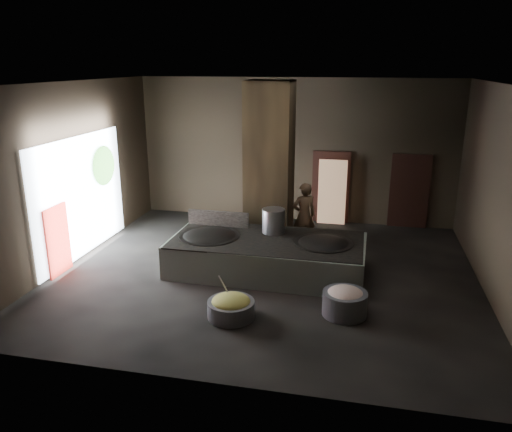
% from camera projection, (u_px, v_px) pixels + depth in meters
% --- Properties ---
extents(floor, '(10.00, 9.00, 0.10)m').
position_uv_depth(floor, '(266.00, 274.00, 12.24)').
color(floor, black).
rests_on(floor, ground).
extents(ceiling, '(10.00, 9.00, 0.10)m').
position_uv_depth(ceiling, '(267.00, 81.00, 10.88)').
color(ceiling, black).
rests_on(ceiling, back_wall).
extents(back_wall, '(10.00, 0.10, 4.50)m').
position_uv_depth(back_wall, '(294.00, 151.00, 15.80)').
color(back_wall, black).
rests_on(back_wall, ground).
extents(front_wall, '(10.00, 0.10, 4.50)m').
position_uv_depth(front_wall, '(207.00, 254.00, 7.31)').
color(front_wall, black).
rests_on(front_wall, ground).
extents(left_wall, '(0.10, 9.00, 4.50)m').
position_uv_depth(left_wall, '(71.00, 173.00, 12.59)').
color(left_wall, black).
rests_on(left_wall, ground).
extents(right_wall, '(0.10, 9.00, 4.50)m').
position_uv_depth(right_wall, '(501.00, 195.00, 10.53)').
color(right_wall, black).
rests_on(right_wall, ground).
extents(pillar, '(1.20, 1.20, 4.50)m').
position_uv_depth(pillar, '(269.00, 167.00, 13.39)').
color(pillar, black).
rests_on(pillar, ground).
extents(hearth_platform, '(4.72, 2.32, 0.81)m').
position_uv_depth(hearth_platform, '(267.00, 256.00, 12.20)').
color(hearth_platform, '#ABBBA8').
rests_on(hearth_platform, ground).
extents(platform_cap, '(4.58, 2.20, 0.03)m').
position_uv_depth(platform_cap, '(267.00, 240.00, 12.08)').
color(platform_cap, black).
rests_on(platform_cap, hearth_platform).
extents(wok_left, '(1.48, 1.48, 0.41)m').
position_uv_depth(wok_left, '(209.00, 239.00, 12.35)').
color(wok_left, black).
rests_on(wok_left, hearth_platform).
extents(wok_left_rim, '(1.51, 1.51, 0.05)m').
position_uv_depth(wok_left_rim, '(209.00, 236.00, 12.32)').
color(wok_left_rim, black).
rests_on(wok_left_rim, hearth_platform).
extents(wok_right, '(1.37, 1.37, 0.39)m').
position_uv_depth(wok_right, '(323.00, 246.00, 11.87)').
color(wok_right, black).
rests_on(wok_right, hearth_platform).
extents(wok_right_rim, '(1.40, 1.40, 0.05)m').
position_uv_depth(wok_right_rim, '(323.00, 243.00, 11.85)').
color(wok_right_rim, black).
rests_on(wok_right_rim, hearth_platform).
extents(stock_pot, '(0.57, 0.57, 0.61)m').
position_uv_depth(stock_pot, '(273.00, 221.00, 12.49)').
color(stock_pot, '#A3A5AB').
rests_on(stock_pot, hearth_platform).
extents(splash_guard, '(1.63, 0.09, 0.41)m').
position_uv_depth(splash_guard, '(218.00, 219.00, 13.01)').
color(splash_guard, black).
rests_on(splash_guard, hearth_platform).
extents(cook, '(0.79, 0.68, 1.83)m').
position_uv_depth(cook, '(304.00, 215.00, 13.67)').
color(cook, brown).
rests_on(cook, ground).
extents(veg_basin, '(1.05, 1.05, 0.35)m').
position_uv_depth(veg_basin, '(231.00, 309.00, 10.05)').
color(veg_basin, slate).
rests_on(veg_basin, ground).
extents(veg_fill, '(0.78, 0.78, 0.24)m').
position_uv_depth(veg_fill, '(231.00, 301.00, 9.99)').
color(veg_fill, '#7D9F4D').
rests_on(veg_fill, veg_basin).
extents(ladle, '(0.22, 0.34, 0.68)m').
position_uv_depth(ladle, '(226.00, 288.00, 10.11)').
color(ladle, '#A3A5AB').
rests_on(ladle, veg_basin).
extents(meat_basin, '(1.06, 1.06, 0.50)m').
position_uv_depth(meat_basin, '(345.00, 303.00, 10.13)').
color(meat_basin, slate).
rests_on(meat_basin, ground).
extents(meat_fill, '(0.75, 0.75, 0.29)m').
position_uv_depth(meat_fill, '(345.00, 294.00, 10.07)').
color(meat_fill, tan).
rests_on(meat_fill, meat_basin).
extents(doorway_near, '(1.18, 0.08, 2.38)m').
position_uv_depth(doorway_near, '(331.00, 189.00, 15.81)').
color(doorway_near, black).
rests_on(doorway_near, ground).
extents(doorway_near_glow, '(0.87, 0.04, 2.05)m').
position_uv_depth(doorway_near_glow, '(332.00, 192.00, 15.56)').
color(doorway_near_glow, '#8C6647').
rests_on(doorway_near_glow, ground).
extents(doorway_far, '(1.18, 0.08, 2.38)m').
position_uv_depth(doorway_far, '(409.00, 193.00, 15.32)').
color(doorway_far, black).
rests_on(doorway_far, ground).
extents(doorway_far_glow, '(0.76, 0.04, 1.80)m').
position_uv_depth(doorway_far_glow, '(404.00, 194.00, 15.36)').
color(doorway_far_glow, '#8C6647').
rests_on(doorway_far_glow, ground).
extents(left_opening, '(0.04, 4.20, 3.10)m').
position_uv_depth(left_opening, '(81.00, 196.00, 12.95)').
color(left_opening, white).
rests_on(left_opening, ground).
extents(pavilion_sliver, '(0.05, 0.90, 1.70)m').
position_uv_depth(pavilion_sliver, '(58.00, 240.00, 11.94)').
color(pavilion_sliver, maroon).
rests_on(pavilion_sliver, ground).
extents(tree_silhouette, '(0.28, 1.10, 1.10)m').
position_uv_depth(tree_silhouette, '(104.00, 166.00, 13.78)').
color(tree_silhouette, '#194714').
rests_on(tree_silhouette, left_opening).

